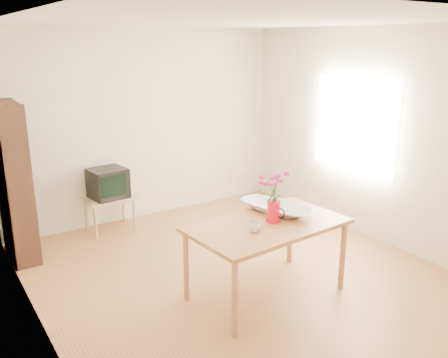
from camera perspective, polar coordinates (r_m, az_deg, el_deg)
room at (r=4.77m, az=2.25°, el=2.70°), size 4.50×4.50×4.50m
table at (r=4.58m, az=5.22°, el=-6.19°), size 1.56×0.96×0.75m
tv_stand at (r=6.39m, az=-13.63°, el=-2.75°), size 0.60×0.45×0.46m
bookshelf at (r=5.79m, az=-23.86°, el=-0.99°), size 0.28×0.70×1.80m
pitcher at (r=4.56m, az=5.97°, el=-4.02°), size 0.14×0.21×0.21m
flowers at (r=4.47m, az=6.08°, el=-0.75°), size 0.24×0.24×0.34m
mug at (r=4.34m, az=3.63°, el=-5.76°), size 0.12×0.12×0.09m
bowl at (r=4.76m, az=6.30°, el=-1.21°), size 0.63×0.63×0.49m
teacup_a at (r=4.75m, az=5.91°, el=-1.87°), size 0.09×0.09×0.06m
teacup_b at (r=4.82m, az=6.55°, el=-1.57°), size 0.08×0.08×0.07m
television at (r=6.32m, az=-13.83°, el=-0.41°), size 0.48×0.46×0.38m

